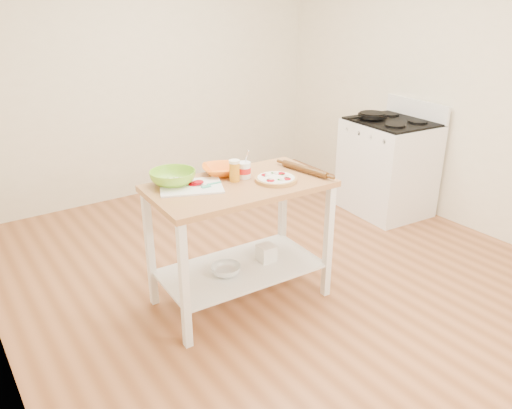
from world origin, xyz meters
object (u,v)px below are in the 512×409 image
Objects in this scene: beer_pint at (234,171)px; shelf_bin at (266,253)px; cutting_board at (191,186)px; yogurt_tub at (244,170)px; skillet at (372,115)px; shelf_glass_bowl at (226,270)px; orange_bowl at (221,170)px; knife at (168,180)px; rolling_pin at (305,169)px; spatula at (210,185)px; gas_stove at (387,166)px; green_bowl at (173,178)px; prep_island at (240,217)px; pizza at (276,179)px.

beer_pint is 0.69m from shelf_bin.
cutting_board is 2.45× the size of yogurt_tub.
shelf_glass_bowl is at bearing -157.00° from skillet.
orange_bowl is 2.21× the size of shelf_bin.
yogurt_tub reaches higher than knife.
rolling_pin is (0.50, -0.13, -0.05)m from beer_pint.
skillet is 0.91× the size of cutting_board.
beer_pint is 0.37× the size of rolling_pin.
skillet reaches higher than cutting_board.
spatula is at bearing -159.15° from skillet.
skillet reaches higher than spatula.
gas_stove reaches higher than yogurt_tub.
rolling_pin reaches higher than knife.
rolling_pin is 1.89× the size of shelf_glass_bowl.
orange_bowl is at bearing -6.47° from knife.
rolling_pin is (0.50, -0.30, -0.01)m from orange_bowl.
knife is 2.28× the size of shelf_bin.
yogurt_tub reaches higher than shelf_glass_bowl.
rolling_pin is (-1.62, -0.62, 0.45)m from gas_stove.
gas_stove is at bearing 32.73° from cutting_board.
skillet is (-0.11, 0.16, 0.50)m from gas_stove.
spatula is at bearing -45.91° from green_bowl.
prep_island is 0.41m from cutting_board.
pizza is 1.86× the size of spatula.
knife is at bearing 146.76° from pizza.
pizza reaches higher than cutting_board.
rolling_pin is (0.69, -0.13, 0.01)m from spatula.
orange_bowl is 1.33× the size of yogurt_tub.
yogurt_tub reaches higher than spatula.
pizza is at bearing -156.51° from gas_stove.
pizza is 1.08× the size of orange_bowl.
beer_pint is 0.74× the size of yogurt_tub.
yogurt_tub is 0.50× the size of rolling_pin.
yogurt_tub is at bearing -157.53° from skillet.
cutting_board is 0.39m from yogurt_tub.
yogurt_tub is (0.46, -0.16, 0.01)m from green_bowl.
gas_stove is at bearing -51.01° from skillet.
knife is 0.07m from green_bowl.
skillet is at bearing 129.47° from gas_stove.
skillet is at bearing 18.67° from shelf_glass_bowl.
cutting_board is 0.82m from rolling_pin.
pizza is (-1.78, -0.80, -0.06)m from skillet.
spatula is 1.04× the size of beer_pint.
green_bowl is (-0.37, 0.01, 0.02)m from orange_bowl.
green_bowl is 0.74m from shelf_glass_bowl.
rolling_pin is (0.41, -0.15, -0.03)m from yogurt_tub.
shelf_bin is at bearing -23.16° from green_bowl.
gas_stove is at bearing 12.87° from yogurt_tub.
yogurt_tub is 0.44m from rolling_pin.
gas_stove is 2.19m from orange_bowl.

